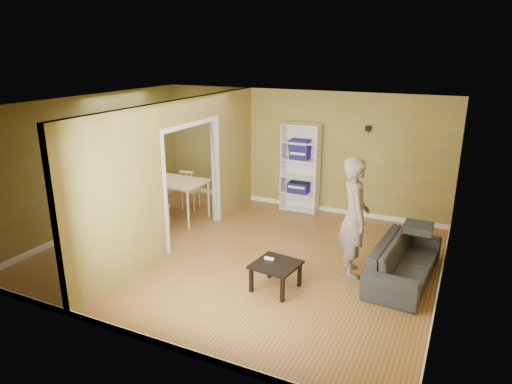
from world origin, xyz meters
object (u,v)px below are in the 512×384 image
Objects in this scene: bookshelf at (301,168)px; chair_near at (159,205)px; coffee_table at (276,267)px; chair_far at (191,189)px; dining_table at (174,184)px; chair_left at (147,192)px; person at (355,207)px; sofa at (405,255)px.

chair_near is (-2.17, -2.20, -0.50)m from bookshelf.
coffee_table is at bearing -75.59° from bookshelf.
dining_table is at bearing 85.01° from chair_far.
dining_table is (-3.10, 1.84, 0.39)m from coffee_table.
chair_left is (-3.84, 1.88, 0.11)m from coffee_table.
chair_near is (-3.06, 1.28, 0.11)m from coffee_table.
coffee_table is (0.89, -3.47, -0.60)m from bookshelf.
person is at bearing -12.16° from dining_table.
coffee_table is (-1.67, -1.17, -0.03)m from sofa.
sofa is at bearing -8.01° from dining_table.
chair_near is at bearing 61.14° from person.
bookshelf is at bearing 36.55° from dining_table.
chair_near is (0.03, -0.56, -0.28)m from dining_table.
dining_table is at bearing 149.30° from coffee_table.
chair_near is (0.77, -0.60, -0.00)m from chair_left.
chair_far is (-4.79, 1.33, 0.07)m from sofa.
bookshelf reaches higher than chair_far.
coffee_table is 3.62m from dining_table.
chair_near is at bearing 92.97° from sofa.
sofa is 1.09m from person.
chair_left is at bearing 54.65° from person.
sofa is at bearing 107.22° from chair_left.
dining_table is at bearing -143.45° from bookshelf.
coffee_table is 0.69× the size of chair_far.
person is at bearing 103.80° from chair_left.
person is 4.85m from chair_left.
coffee_table is at bearing 88.46° from chair_left.
chair_left is at bearing 33.62° from chair_far.
dining_table is (-3.99, 0.86, -0.38)m from person.
coffee_table is 0.68× the size of chair_left.
bookshelf is at bearing 143.03° from chair_left.
person is at bearing -27.19° from chair_near.
bookshelf reaches higher than chair_near.
bookshelf reaches higher than chair_left.
sofa is 2.18× the size of chair_left.
dining_table is 1.44× the size of chair_far.
sofa reaches higher than coffee_table.
chair_left is (-5.50, 0.71, 0.08)m from sofa.
dining_table is at bearing 53.27° from person.
chair_far is at bearing 155.76° from chair_left.
chair_far is (-3.13, 2.50, 0.10)m from coffee_table.
sofa is 4.97m from chair_far.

